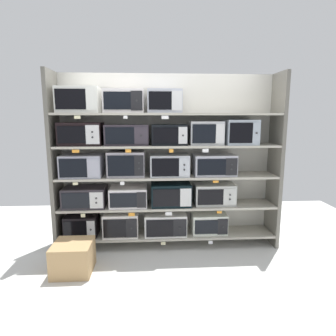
{
  "coord_description": "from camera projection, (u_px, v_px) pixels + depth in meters",
  "views": [
    {
      "loc": [
        -0.23,
        -3.86,
        1.8
      ],
      "look_at": [
        0.0,
        0.0,
        1.12
      ],
      "focal_mm": 30.61,
      "sensor_mm": 36.0,
      "label": 1
    }
  ],
  "objects": [
    {
      "name": "microwave_12",
      "position": [
        81.0,
        134.0,
        3.78
      ],
      "size": [
        0.55,
        0.39,
        0.3
      ],
      "color": "black",
      "rests_on": "shelf_3"
    },
    {
      "name": "upright_left",
      "position": [
        55.0,
        163.0,
        3.82
      ],
      "size": [
        0.05,
        0.45,
        2.4
      ],
      "primitive_type": "cube",
      "color": "#68645B",
      "rests_on": "ground"
    },
    {
      "name": "price_tag_15",
      "position": [
        125.0,
        117.0,
        3.56
      ],
      "size": [
        0.05,
        0.0,
        0.04
      ],
      "primitive_type": "cube",
      "color": "white"
    },
    {
      "name": "microwave_7",
      "position": [
        214.0,
        194.0,
        4.03
      ],
      "size": [
        0.56,
        0.35,
        0.29
      ],
      "color": "#B9BBB6",
      "rests_on": "shelf_1"
    },
    {
      "name": "microwave_1",
      "position": [
        121.0,
        223.0,
        4.02
      ],
      "size": [
        0.48,
        0.42,
        0.33
      ],
      "color": "silver",
      "rests_on": "shelf_0"
    },
    {
      "name": "price_tag_14",
      "position": [
        77.0,
        117.0,
        3.52
      ],
      "size": [
        0.08,
        0.0,
        0.04
      ],
      "primitive_type": "cube",
      "color": "beige"
    },
    {
      "name": "microwave_5",
      "position": [
        129.0,
        196.0,
        3.96
      ],
      "size": [
        0.5,
        0.41,
        0.26
      ],
      "color": "silver",
      "rests_on": "shelf_1"
    },
    {
      "name": "shipping_carton",
      "position": [
        73.0,
        257.0,
        3.36
      ],
      "size": [
        0.44,
        0.44,
        0.36
      ],
      "primitive_type": "cube",
      "color": "tan",
      "rests_on": "ground"
    },
    {
      "name": "price_tag_9",
      "position": [
        216.0,
        182.0,
        3.77
      ],
      "size": [
        0.08,
        0.0,
        0.03
      ],
      "primitive_type": "cube",
      "color": "orange"
    },
    {
      "name": "shelf_1",
      "position": [
        168.0,
        206.0,
        4.02
      ],
      "size": [
        2.96,
        0.45,
        0.03
      ],
      "primitive_type": "cube",
      "color": "#ADA899"
    },
    {
      "name": "microwave_19",
      "position": [
        164.0,
        101.0,
        3.77
      ],
      "size": [
        0.44,
        0.39,
        0.3
      ],
      "color": "#B3B7C3",
      "rests_on": "shelf_4"
    },
    {
      "name": "shelf_2",
      "position": [
        168.0,
        176.0,
        3.95
      ],
      "size": [
        2.96,
        0.45,
        0.03
      ],
      "primitive_type": "cube",
      "color": "#ADA899"
    },
    {
      "name": "price_tag_5",
      "position": [
        169.0,
        214.0,
        3.81
      ],
      "size": [
        0.09,
        0.0,
        0.05
      ],
      "primitive_type": "cube",
      "color": "white"
    },
    {
      "name": "shelf_4",
      "position": [
        168.0,
        114.0,
        3.8
      ],
      "size": [
        2.96,
        0.45,
        0.03
      ],
      "primitive_type": "cube",
      "color": "#ADA899"
    },
    {
      "name": "price_tag_2",
      "position": [
        211.0,
        242.0,
        3.91
      ],
      "size": [
        0.06,
        0.0,
        0.05
      ],
      "primitive_type": "cube",
      "color": "white"
    },
    {
      "name": "microwave_14",
      "position": [
        169.0,
        135.0,
        3.85
      ],
      "size": [
        0.47,
        0.37,
        0.27
      ],
      "color": "black",
      "rests_on": "shelf_3"
    },
    {
      "name": "price_tag_8",
      "position": [
        122.0,
        183.0,
        3.7
      ],
      "size": [
        0.06,
        0.0,
        0.04
      ],
      "primitive_type": "cube",
      "color": "white"
    },
    {
      "name": "microwave_0",
      "position": [
        82.0,
        225.0,
        3.99
      ],
      "size": [
        0.44,
        0.36,
        0.3
      ],
      "color": "black",
      "rests_on": "shelf_0"
    },
    {
      "name": "microwave_16",
      "position": [
        240.0,
        132.0,
        3.9
      ],
      "size": [
        0.43,
        0.44,
        0.33
      ],
      "color": "#98A4AF",
      "rests_on": "shelf_3"
    },
    {
      "name": "price_tag_3",
      "position": [
        83.0,
        215.0,
        3.74
      ],
      "size": [
        0.06,
        0.0,
        0.05
      ],
      "primitive_type": "cube",
      "color": "beige"
    },
    {
      "name": "back_panel",
      "position": [
        167.0,
        160.0,
        4.15
      ],
      "size": [
        3.16,
        0.04,
        2.4
      ],
      "primitive_type": "cube",
      "color": "beige",
      "rests_on": "ground"
    },
    {
      "name": "microwave_17",
      "position": [
        79.0,
        100.0,
        3.7
      ],
      "size": [
        0.53,
        0.39,
        0.33
      ],
      "color": "silver",
      "rests_on": "shelf_4"
    },
    {
      "name": "price_tag_4",
      "position": [
        132.0,
        214.0,
        3.78
      ],
      "size": [
        0.08,
        0.0,
        0.05
      ],
      "primitive_type": "cube",
      "color": "orange"
    },
    {
      "name": "price_tag_16",
      "position": [
        165.0,
        117.0,
        3.58
      ],
      "size": [
        0.09,
        0.0,
        0.04
      ],
      "primitive_type": "cube",
      "color": "white"
    },
    {
      "name": "microwave_6",
      "position": [
        171.0,
        194.0,
        3.99
      ],
      "size": [
        0.54,
        0.4,
        0.31
      ],
      "color": "black",
      "rests_on": "shelf_1"
    },
    {
      "name": "microwave_10",
      "position": [
        169.0,
        165.0,
        3.92
      ],
      "size": [
        0.52,
        0.42,
        0.29
      ],
      "color": "#B3B8BF",
      "rests_on": "shelf_2"
    },
    {
      "name": "microwave_2",
      "position": [
        165.0,
        223.0,
        4.06
      ],
      "size": [
        0.58,
        0.42,
        0.3
      ],
      "color": "silver",
      "rests_on": "shelf_0"
    },
    {
      "name": "shelf_3",
      "position": [
        168.0,
        146.0,
        3.88
      ],
      "size": [
        2.96,
        0.45,
        0.03
      ],
      "primitive_type": "cube",
      "color": "#ADA899"
    },
    {
      "name": "price_tag_0",
      "position": [
        81.0,
        245.0,
        3.81
      ],
      "size": [
        0.07,
        0.0,
        0.04
      ],
      "primitive_type": "cube",
      "color": "beige"
    },
    {
      "name": "microwave_3",
      "position": [
        209.0,
        223.0,
        4.1
      ],
      "size": [
        0.49,
        0.35,
        0.28
      ],
      "color": "silver",
      "rests_on": "shelf_0"
    },
    {
      "name": "ground",
      "position": [
        174.0,
        285.0,
        3.14
      ],
      "size": [
        6.96,
        6.0,
        0.02
      ],
      "primitive_type": "cube",
      "color": "silver"
    },
    {
      "name": "price_tag_6",
      "position": [
        219.0,
        212.0,
        3.84
      ],
      "size": [
        0.07,
        0.0,
        0.03
      ],
      "primitive_type": "cube",
      "color": "orange"
    },
    {
      "name": "microwave_13",
      "position": [
        127.0,
        135.0,
        3.81
      ],
      "size": [
        0.57,
        0.35,
        0.27
      ],
      "color": "#332C35",
      "rests_on": "shelf_3"
    },
    {
      "name": "price_tag_12",
      "position": [
        171.0,
        151.0,
        3.66
      ],
      "size": [
        0.05,
        0.0,
        0.05
      ],
      "primitive_type": "cube",
      "color": "orange"
    },
    {
      "name": "microwave_8",
      "position": [
        82.0,
        165.0,
        3.85
      ],
      "size": [
        0.54,
        0.42,
        0.3
      ],
      "color": "#9D9FAF",
      "rests_on": "shelf_2"
    },
    {
      "name": "microwave_18",
      "position": [
        124.0,
        101.0,
        3.74
      ],
      "size": [
        0.51,
        0.35,
        0.3
      ],
      "color": "silver",
      "rests_on": "shelf_4"
    },
    {
      "name": "upright_right",
      "position": [
        276.0,
        161.0,
        4.0
      ],
      "size": [
        0.05,
        0.45,
        2.4
      ],
      "primitive_type": "cube",
      "color": "#68645B",
      "rests_on": "ground"
    },
    {
      "name": "price_tag_10",
      "position": [
        76.0,
        151.0,
        3.59
      ],
      "size": [
        0.09,
        0.0,
        0.04
      ],
      "primitive_type": "cube",
      "color": "orange"
    },
    {
      "name": "price_tag_1",
      "position": [
        163.0,
        243.0,
        3.87
      ],
      "size": [
        0.06,
        0.0,
        0.04
      ],
      "primitive_type": "cube",
      "color": "beige"
    },
    {
      "name": "microwave_15",
      "position": [
        205.0,
        133.0,
        3.87
      ],
      "size": [
        0.44,
        0.39,
        0.31
      ],
      "color": "#B3B5B8",
      "rests_on": "shelf_3"
    },
    {
      "name": "microwave_9",
      "position": [
        126.0,
        164.0,
        3.88
      ],
      "size": [
        0.49,
        0.39,
        0.34
      ],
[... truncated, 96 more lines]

